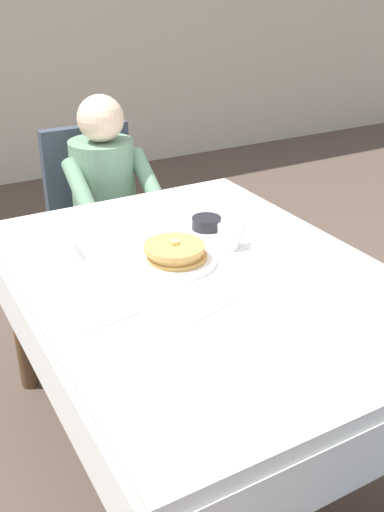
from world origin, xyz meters
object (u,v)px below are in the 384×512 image
at_px(dining_table_main, 203,296).
at_px(spoon_near_edge, 214,311).
at_px(chair_diner, 97,210).
at_px(bowl_butter, 206,223).
at_px(diner_person, 107,193).
at_px(cup_coffee, 229,236).
at_px(fork_left_of_plate, 124,278).
at_px(syrup_pitcher, 73,249).
at_px(knife_right_of_plate, 226,252).
at_px(plate_breakfast, 175,260).
at_px(breakfast_stack, 175,251).

xyz_separation_m(dining_table_main, spoon_near_edge, (-0.09, -0.22, 0.09)).
xyz_separation_m(dining_table_main, chair_diner, (0.07, 1.17, -0.12)).
relative_size(dining_table_main, bowl_butter, 13.85).
bearing_deg(diner_person, spoon_near_edge, 82.49).
height_order(cup_coffee, fork_left_of_plate, cup_coffee).
height_order(dining_table_main, fork_left_of_plate, fork_left_of_plate).
height_order(bowl_butter, syrup_pitcher, syrup_pitcher).
height_order(diner_person, knife_right_of_plate, diner_person).
bearing_deg(knife_right_of_plate, plate_breakfast, 81.44).
relative_size(diner_person, knife_right_of_plate, 5.60).
xyz_separation_m(fork_left_of_plate, spoon_near_edge, (0.15, -0.31, 0.00)).
bearing_deg(knife_right_of_plate, syrup_pitcher, 63.94).
xyz_separation_m(chair_diner, breakfast_stack, (-0.12, -1.07, 0.25)).
xyz_separation_m(chair_diner, cup_coffee, (0.10, -1.05, 0.25)).
relative_size(chair_diner, diner_person, 0.83).
bearing_deg(knife_right_of_plate, cup_coffee, -46.36).
bearing_deg(knife_right_of_plate, fork_left_of_plate, 87.45).
distance_m(breakfast_stack, knife_right_of_plate, 0.19).
bearing_deg(fork_left_of_plate, spoon_near_edge, -150.70).
bearing_deg(chair_diner, fork_left_of_plate, 74.14).
distance_m(breakfast_stack, fork_left_of_plate, 0.20).
xyz_separation_m(diner_person, syrup_pitcher, (-0.40, -0.72, 0.11)).
bearing_deg(bowl_butter, breakfast_stack, -140.38).
bearing_deg(knife_right_of_plate, dining_table_main, 118.67).
height_order(cup_coffee, syrup_pitcher, cup_coffee).
bearing_deg(cup_coffee, syrup_pitcher, 160.63).
relative_size(cup_coffee, fork_left_of_plate, 0.63).
bearing_deg(cup_coffee, knife_right_of_plate, -133.81).
bearing_deg(chair_diner, bowl_butter, 97.54).
height_order(diner_person, spoon_near_edge, diner_person).
height_order(diner_person, plate_breakfast, diner_person).
bearing_deg(plate_breakfast, syrup_pitcher, 146.73).
relative_size(bowl_butter, knife_right_of_plate, 0.55).
bearing_deg(plate_breakfast, spoon_near_edge, -97.79).
bearing_deg(spoon_near_edge, bowl_butter, 47.65).
xyz_separation_m(chair_diner, diner_person, (-0.00, -0.16, 0.14)).
xyz_separation_m(cup_coffee, knife_right_of_plate, (-0.03, -0.03, -0.04)).
bearing_deg(cup_coffee, bowl_butter, 85.06).
xyz_separation_m(syrup_pitcher, fork_left_of_plate, (0.09, -0.21, -0.04)).
bearing_deg(diner_person, syrup_pitcher, 60.94).
height_order(syrup_pitcher, fork_left_of_plate, syrup_pitcher).
xyz_separation_m(diner_person, fork_left_of_plate, (-0.31, -0.93, 0.07)).
distance_m(diner_person, plate_breakfast, 0.92).
bearing_deg(dining_table_main, spoon_near_edge, -112.98).
height_order(fork_left_of_plate, spoon_near_edge, same).
bearing_deg(chair_diner, spoon_near_edge, 83.33).
distance_m(plate_breakfast, cup_coffee, 0.22).
distance_m(chair_diner, breakfast_stack, 1.10).
height_order(plate_breakfast, spoon_near_edge, plate_breakfast).
bearing_deg(spoon_near_edge, syrup_pitcher, 100.99).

